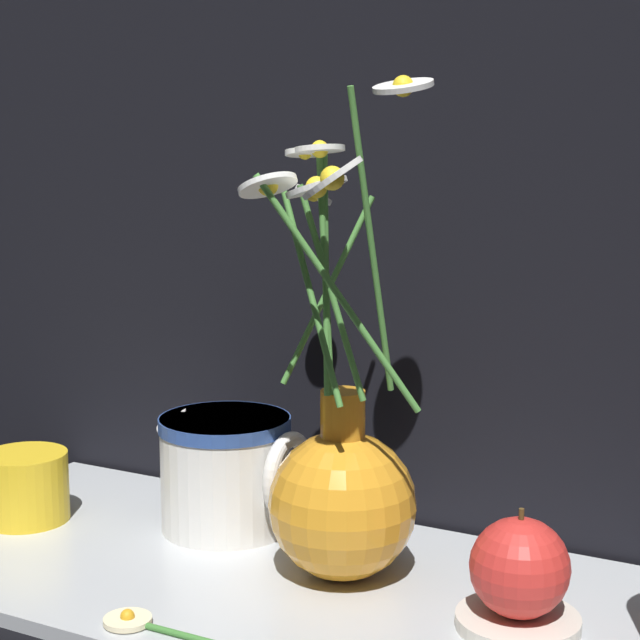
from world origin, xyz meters
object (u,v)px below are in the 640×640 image
orange_fruit (520,567)px  yellow_mug (27,485)px  vase_with_flowers (342,487)px  ceramic_pitcher (227,467)px

orange_fruit → yellow_mug: bearing=179.6°
vase_with_flowers → ceramic_pitcher: size_ratio=2.75×
ceramic_pitcher → orange_fruit: ceramic_pitcher is taller
vase_with_flowers → ceramic_pitcher: 0.15m
vase_with_flowers → ceramic_pitcher: vase_with_flowers is taller
yellow_mug → orange_fruit: orange_fruit is taller
yellow_mug → vase_with_flowers: bearing=3.2°
vase_with_flowers → ceramic_pitcher: (-0.14, 0.05, -0.02)m
vase_with_flowers → ceramic_pitcher: bearing=161.0°
vase_with_flowers → orange_fruit: 0.16m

